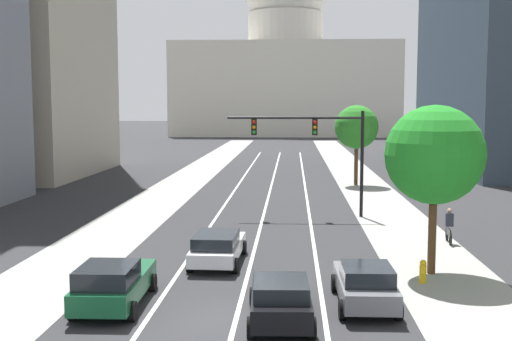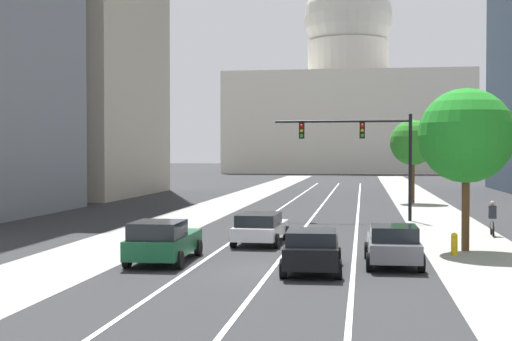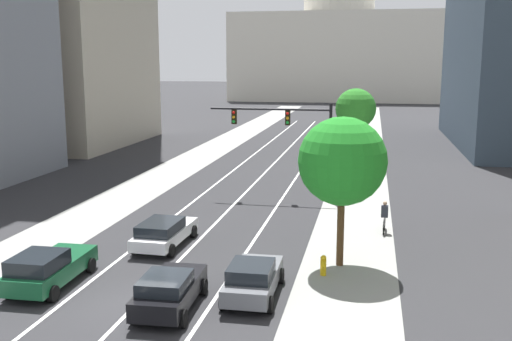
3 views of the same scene
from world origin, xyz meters
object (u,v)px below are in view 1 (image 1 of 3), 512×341
at_px(cyclist, 449,226).
at_px(fire_hydrant, 423,271).
at_px(car_white, 218,247).
at_px(car_gray, 365,284).
at_px(car_green, 113,283).
at_px(traffic_signal_mast, 318,140).
at_px(street_tree_near_right, 357,127).
at_px(street_tree_mid_right, 434,155).
at_px(capitol_building, 285,69).
at_px(car_black, 281,298).

bearing_deg(cyclist, fire_hydrant, 163.76).
relative_size(car_white, car_gray, 1.10).
bearing_deg(car_green, car_gray, -87.22).
height_order(car_gray, fire_hydrant, car_gray).
xyz_separation_m(traffic_signal_mast, fire_hydrant, (3.42, -14.27, -4.18)).
relative_size(car_green, street_tree_near_right, 0.72).
bearing_deg(fire_hydrant, street_tree_mid_right, 66.67).
bearing_deg(street_tree_near_right, car_gray, -95.06).
relative_size(capitol_building, traffic_signal_mast, 5.93).
bearing_deg(capitol_building, street_tree_mid_right, -86.46).
distance_m(car_gray, street_tree_near_right, 32.72).
relative_size(cyclist, street_tree_near_right, 0.26).
height_order(capitol_building, car_gray, capitol_building).
bearing_deg(car_black, fire_hydrant, -50.92).
distance_m(car_gray, car_black, 3.31).
distance_m(car_green, cyclist, 17.19).
bearing_deg(car_black, car_gray, -59.70).
height_order(car_gray, car_black, car_gray).
relative_size(car_white, car_green, 1.01).
xyz_separation_m(car_white, traffic_signal_mast, (4.67, 11.77, 3.90)).
bearing_deg(car_black, cyclist, -36.34).
relative_size(car_white, fire_hydrant, 5.31).
xyz_separation_m(cyclist, street_tree_mid_right, (-2.05, -5.68, 3.91)).
height_order(capitol_building, car_green, capitol_building).
relative_size(fire_hydrant, street_tree_mid_right, 0.14).
bearing_deg(capitol_building, car_black, -89.35).
bearing_deg(cyclist, street_tree_near_right, 10.23).
distance_m(car_black, cyclist, 14.21).
height_order(car_green, street_tree_near_right, street_tree_near_right).
height_order(car_white, fire_hydrant, car_white).
relative_size(car_green, traffic_signal_mast, 0.59).
xyz_separation_m(car_green, cyclist, (13.55, 10.58, 0.04)).
relative_size(capitol_building, car_black, 10.99).
height_order(traffic_signal_mast, street_tree_mid_right, street_tree_mid_right).
distance_m(car_green, street_tree_near_right, 35.02).
distance_m(fire_hydrant, street_tree_near_right, 29.79).
relative_size(car_green, cyclist, 2.79).
bearing_deg(fire_hydrant, traffic_signal_mast, 103.50).
relative_size(car_black, fire_hydrant, 4.84).
bearing_deg(street_tree_near_right, fire_hydrant, -90.71).
xyz_separation_m(car_green, fire_hydrant, (10.88, 3.46, -0.35)).
xyz_separation_m(car_green, street_tree_near_right, (11.24, 32.92, 4.04)).
relative_size(car_gray, fire_hydrant, 4.85).
relative_size(car_black, cyclist, 2.56).
xyz_separation_m(car_white, cyclist, (10.77, 4.62, 0.11)).
height_order(car_white, street_tree_mid_right, street_tree_mid_right).
bearing_deg(fire_hydrant, car_white, 162.84).
bearing_deg(street_tree_mid_right, car_black, -134.13).
xyz_separation_m(car_green, traffic_signal_mast, (7.45, 17.73, 3.83)).
bearing_deg(street_tree_mid_right, street_tree_near_right, 90.52).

